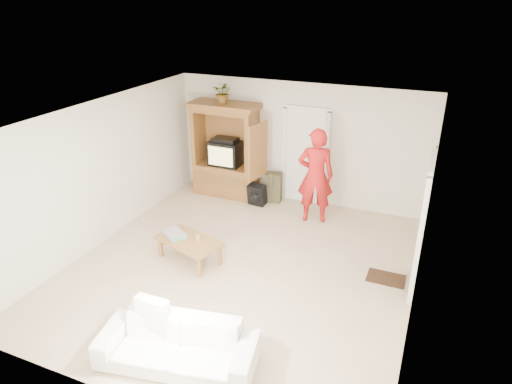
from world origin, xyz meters
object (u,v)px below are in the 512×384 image
(armoire, at_px, (227,156))
(sofa, at_px, (177,345))
(man, at_px, (315,176))
(coffee_table, at_px, (189,242))

(armoire, height_order, sofa, armoire)
(man, relative_size, sofa, 0.98)
(sofa, height_order, coffee_table, sofa)
(coffee_table, bearing_deg, sofa, -46.09)
(sofa, bearing_deg, man, 73.91)
(armoire, bearing_deg, man, -13.19)
(man, xyz_separation_m, coffee_table, (-1.54, -2.30, -0.61))
(man, xyz_separation_m, sofa, (-0.46, -4.43, -0.68))
(man, distance_m, sofa, 4.51)
(coffee_table, bearing_deg, man, 73.16)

